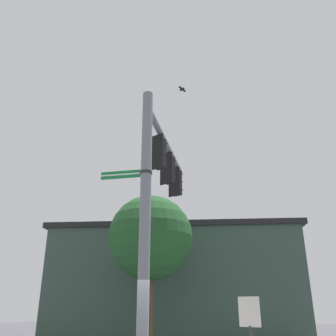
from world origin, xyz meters
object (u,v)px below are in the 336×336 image
Objects in this scene: traffic_light_mid_inner at (169,170)px; street_name_sign at (134,174)px; historical_marker at (250,326)px; traffic_light_mid_outer at (177,183)px; bird_flying at (182,89)px; traffic_light_nearest_pole at (160,153)px.

traffic_light_mid_inner is 3.46m from street_name_sign.
traffic_light_mid_inner reaches higher than historical_marker.
traffic_light_mid_inner and traffic_light_mid_outer have the same top height.
traffic_light_mid_outer is 3.84m from bird_flying.
traffic_light_nearest_pole is 1.00× the size of traffic_light_mid_outer.
traffic_light_mid_outer is 0.62× the size of historical_marker.
traffic_light_nearest_pole is 0.93× the size of street_name_sign.
traffic_light_mid_inner is (-0.64, 1.44, 0.00)m from traffic_light_nearest_pole.
bird_flying is at bearing 162.56° from historical_marker.
traffic_light_nearest_pole reaches higher than historical_marker.
traffic_light_mid_inner is 3.50m from bird_flying.
street_name_sign is 5.13m from historical_marker.
bird_flying reaches higher than traffic_light_mid_outer.
historical_marker is at bearing 19.27° from traffic_light_nearest_pole.
street_name_sign is (1.62, -4.50, -1.28)m from traffic_light_mid_outer.
traffic_light_nearest_pole is 5.86m from historical_marker.
traffic_light_nearest_pole is 0.62× the size of historical_marker.
traffic_light_mid_outer is (-0.64, 1.44, 0.00)m from traffic_light_mid_inner.
traffic_light_mid_inner reaches higher than street_name_sign.
traffic_light_mid_inner is 6.12m from historical_marker.
historical_marker is at bearing -10.96° from traffic_light_mid_inner.
traffic_light_nearest_pole reaches higher than street_name_sign.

